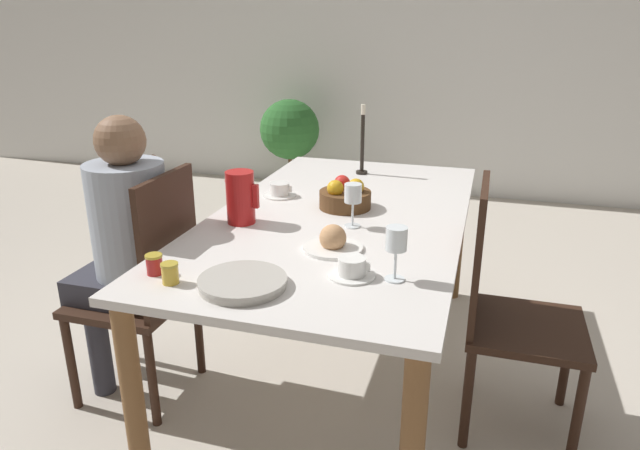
# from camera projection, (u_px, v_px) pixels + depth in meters

# --- Properties ---
(ground_plane) EXTENTS (20.00, 20.00, 0.00)m
(ground_plane) POSITION_uv_depth(u_px,v_px,m) (338.00, 367.00, 2.61)
(ground_plane) COLOR beige
(wall_back) EXTENTS (10.00, 0.06, 2.60)m
(wall_back) POSITION_uv_depth(u_px,v_px,m) (430.00, 44.00, 4.85)
(wall_back) COLOR white
(wall_back) RESTS_ON ground_plane
(dining_table) EXTENTS (1.01, 1.88, 0.74)m
(dining_table) POSITION_uv_depth(u_px,v_px,m) (339.00, 234.00, 2.39)
(dining_table) COLOR silver
(dining_table) RESTS_ON ground_plane
(chair_person_side) EXTENTS (0.42, 0.42, 0.97)m
(chair_person_side) POSITION_uv_depth(u_px,v_px,m) (147.00, 285.00, 2.27)
(chair_person_side) COLOR #331E14
(chair_person_side) RESTS_ON ground_plane
(chair_opposite) EXTENTS (0.42, 0.42, 0.97)m
(chair_opposite) POSITION_uv_depth(u_px,v_px,m) (506.00, 307.00, 2.10)
(chair_opposite) COLOR #331E14
(chair_opposite) RESTS_ON ground_plane
(person_seated) EXTENTS (0.39, 0.41, 1.17)m
(person_seated) POSITION_uv_depth(u_px,v_px,m) (125.00, 236.00, 2.25)
(person_seated) COLOR #33333D
(person_seated) RESTS_ON ground_plane
(red_pitcher) EXTENTS (0.14, 0.11, 0.21)m
(red_pitcher) POSITION_uv_depth(u_px,v_px,m) (240.00, 197.00, 2.23)
(red_pitcher) COLOR red
(red_pitcher) RESTS_ON dining_table
(wine_glass_water) EXTENTS (0.07, 0.07, 0.17)m
(wine_glass_water) POSITION_uv_depth(u_px,v_px,m) (353.00, 195.00, 2.18)
(wine_glass_water) COLOR white
(wine_glass_water) RESTS_ON dining_table
(wine_glass_juice) EXTENTS (0.07, 0.07, 0.17)m
(wine_glass_juice) POSITION_uv_depth(u_px,v_px,m) (396.00, 242.00, 1.73)
(wine_glass_juice) COLOR white
(wine_glass_juice) RESTS_ON dining_table
(teacup_near_person) EXTENTS (0.15, 0.15, 0.06)m
(teacup_near_person) POSITION_uv_depth(u_px,v_px,m) (352.00, 268.00, 1.79)
(teacup_near_person) COLOR white
(teacup_near_person) RESTS_ON dining_table
(teacup_across) EXTENTS (0.15, 0.15, 0.06)m
(teacup_across) POSITION_uv_depth(u_px,v_px,m) (280.00, 190.00, 2.59)
(teacup_across) COLOR white
(teacup_across) RESTS_ON dining_table
(serving_tray) EXTENTS (0.27, 0.27, 0.03)m
(serving_tray) POSITION_uv_depth(u_px,v_px,m) (243.00, 282.00, 1.72)
(serving_tray) COLOR #B7B2A8
(serving_tray) RESTS_ON dining_table
(bread_plate) EXTENTS (0.21, 0.21, 0.10)m
(bread_plate) POSITION_uv_depth(u_px,v_px,m) (333.00, 242.00, 1.99)
(bread_plate) COLOR white
(bread_plate) RESTS_ON dining_table
(jam_jar_amber) EXTENTS (0.05, 0.05, 0.07)m
(jam_jar_amber) POSITION_uv_depth(u_px,v_px,m) (154.00, 263.00, 1.80)
(jam_jar_amber) COLOR #A81E1E
(jam_jar_amber) RESTS_ON dining_table
(jam_jar_red) EXTENTS (0.05, 0.05, 0.07)m
(jam_jar_red) POSITION_uv_depth(u_px,v_px,m) (170.00, 272.00, 1.73)
(jam_jar_red) COLOR gold
(jam_jar_red) RESTS_ON dining_table
(fruit_bowl) EXTENTS (0.22, 0.22, 0.13)m
(fruit_bowl) POSITION_uv_depth(u_px,v_px,m) (344.00, 196.00, 2.43)
(fruit_bowl) COLOR brown
(fruit_bowl) RESTS_ON dining_table
(candlestick_tall) EXTENTS (0.06, 0.06, 0.36)m
(candlestick_tall) POSITION_uv_depth(u_px,v_px,m) (362.00, 147.00, 2.93)
(candlestick_tall) COLOR black
(candlestick_tall) RESTS_ON dining_table
(potted_plant) EXTENTS (0.52, 0.52, 0.85)m
(potted_plant) POSITION_uv_depth(u_px,v_px,m) (290.00, 133.00, 5.01)
(potted_plant) COLOR #4C4742
(potted_plant) RESTS_ON ground_plane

